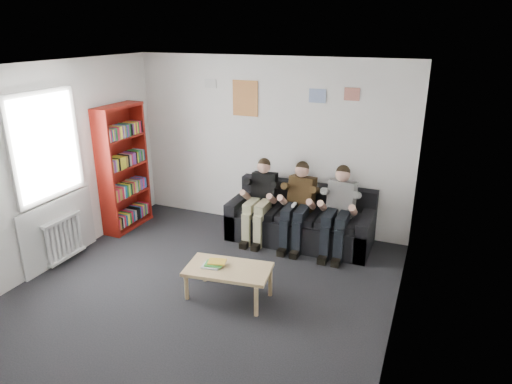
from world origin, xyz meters
TOP-DOWN VIEW (x-y plane):
  - room_shell at (0.00, 0.00)m, footprint 5.00×5.00m
  - sofa at (0.68, 2.09)m, footprint 2.14×0.88m
  - bookshelf at (-2.07, 1.51)m, footprint 0.30×0.90m
  - coffee_table at (0.35, 0.23)m, footprint 1.00×0.55m
  - game_cases at (0.17, 0.21)m, footprint 0.25×0.22m
  - person_left at (0.09, 1.90)m, footprint 0.37×0.79m
  - person_middle at (0.68, 1.90)m, footprint 0.38×0.81m
  - person_right at (1.28, 1.90)m, footprint 0.38×0.82m
  - radiator at (-2.15, 0.20)m, footprint 0.10×0.64m
  - window at (-2.22, 0.20)m, footprint 0.05×1.30m
  - poster_large at (-0.40, 2.49)m, footprint 0.42×0.01m
  - poster_blue at (0.75, 2.49)m, footprint 0.25×0.01m
  - poster_pink at (1.25, 2.49)m, footprint 0.22×0.01m
  - poster_sign at (-1.00, 2.49)m, footprint 0.20×0.01m

SIDE VIEW (x-z plane):
  - sofa at x=0.68m, z-range -0.12..0.71m
  - radiator at x=-2.15m, z-range 0.05..0.65m
  - coffee_table at x=0.35m, z-range 0.15..0.55m
  - game_cases at x=0.17m, z-range 0.40..0.45m
  - person_left at x=0.09m, z-range 0.00..1.25m
  - person_middle at x=0.68m, z-range 0.00..1.26m
  - person_right at x=1.28m, z-range 0.00..1.27m
  - bookshelf at x=-2.07m, z-range 0.00..1.99m
  - window at x=-2.22m, z-range -0.15..2.21m
  - room_shell at x=0.00m, z-range -1.15..3.85m
  - poster_large at x=-0.40m, z-range 1.77..2.32m
  - poster_blue at x=0.75m, z-range 2.05..2.25m
  - poster_pink at x=1.25m, z-range 2.11..2.29m
  - poster_sign at x=-1.00m, z-range 2.18..2.32m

